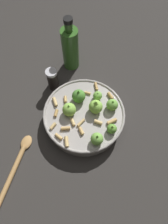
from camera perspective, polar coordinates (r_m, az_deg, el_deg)
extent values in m
plane|color=#2D2B28|center=(0.75, 0.00, -2.24)|extent=(2.40, 2.40, 0.00)
cylinder|color=#9E9993|center=(0.73, 0.00, -1.34)|extent=(0.27, 0.27, 0.06)
torus|color=#9E9993|center=(0.70, 0.00, -0.37)|extent=(0.28, 0.28, 0.01)
sphere|color=#75B247|center=(0.70, 7.90, 2.01)|extent=(0.04, 0.04, 0.04)
cone|color=#75B247|center=(0.68, 8.11, 2.81)|extent=(0.02, 0.02, 0.02)
sphere|color=#8CC64C|center=(0.68, -4.18, 0.69)|extent=(0.05, 0.05, 0.05)
cone|color=#609E38|center=(0.66, -4.31, 1.57)|extent=(0.02, 0.02, 0.02)
sphere|color=#75B247|center=(0.64, 3.65, -7.52)|extent=(0.04, 0.04, 0.04)
cone|color=#609E38|center=(0.63, 3.76, -6.92)|extent=(0.02, 0.02, 0.02)
sphere|color=#4C8933|center=(0.71, -1.50, 4.48)|extent=(0.05, 0.05, 0.05)
cone|color=#4C8933|center=(0.69, -1.55, 5.56)|extent=(0.02, 0.02, 0.02)
sphere|color=#75B247|center=(0.72, 3.82, 4.56)|extent=(0.03, 0.03, 0.03)
cone|color=#75B247|center=(0.70, 3.89, 5.18)|extent=(0.02, 0.02, 0.01)
sphere|color=#609E38|center=(0.67, 7.80, -4.68)|extent=(0.03, 0.03, 0.03)
cone|color=#8CC64C|center=(0.65, 7.98, -4.13)|extent=(0.02, 0.02, 0.01)
sphere|color=#8CC64C|center=(0.69, 3.28, 1.47)|extent=(0.05, 0.05, 0.05)
cone|color=#8CC64C|center=(0.66, 3.39, 2.49)|extent=(0.03, 0.03, 0.02)
cylinder|color=tan|center=(0.69, 7.82, -2.61)|extent=(0.03, 0.03, 0.01)
cylinder|color=tan|center=(0.68, 4.00, -2.89)|extent=(0.02, 0.03, 0.01)
cylinder|color=tan|center=(0.72, -5.25, 3.59)|extent=(0.03, 0.02, 0.01)
cylinder|color=tan|center=(0.66, -4.92, -8.29)|extent=(0.04, 0.02, 0.01)
cylinder|color=tan|center=(0.73, 7.39, 4.54)|extent=(0.03, 0.03, 0.01)
cylinder|color=tan|center=(0.70, -7.83, -0.27)|extent=(0.03, 0.01, 0.01)
cylinder|color=tan|center=(0.67, -5.17, -4.57)|extent=(0.02, 0.03, 0.01)
cylinder|color=tan|center=(0.72, -8.15, 2.86)|extent=(0.03, 0.03, 0.01)
cylinder|color=tan|center=(0.68, -3.15, -2.83)|extent=(0.03, 0.02, 0.01)
cylinder|color=tan|center=(0.67, -0.80, -5.31)|extent=(0.03, 0.03, 0.01)
cylinder|color=tan|center=(0.68, -1.01, -2.94)|extent=(0.03, 0.02, 0.01)
cylinder|color=tan|center=(0.74, 1.01, 5.34)|extent=(0.01, 0.02, 0.01)
cylinder|color=tan|center=(0.68, -8.68, -3.89)|extent=(0.03, 0.02, 0.01)
cylinder|color=tan|center=(0.75, 3.41, 7.20)|extent=(0.03, 0.02, 0.01)
cylinder|color=tan|center=(0.67, -7.11, -6.87)|extent=(0.02, 0.03, 0.01)
cylinder|color=black|center=(0.79, -8.67, 8.69)|extent=(0.04, 0.04, 0.09)
cylinder|color=silver|center=(0.75, -9.19, 10.86)|extent=(0.04, 0.04, 0.01)
cylinder|color=#336023|center=(0.83, -3.83, 17.14)|extent=(0.07, 0.07, 0.18)
cylinder|color=#336023|center=(0.75, -4.35, 22.73)|extent=(0.03, 0.03, 0.04)
cylinder|color=black|center=(0.74, -4.50, 24.24)|extent=(0.03, 0.03, 0.02)
cylinder|color=#B2844C|center=(0.72, -19.78, -16.64)|extent=(0.21, 0.02, 0.02)
ellipsoid|color=#B2844C|center=(0.74, -15.84, -8.19)|extent=(0.05, 0.04, 0.01)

